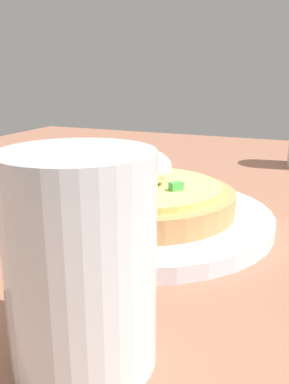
% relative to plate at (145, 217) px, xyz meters
% --- Properties ---
extents(dining_table, '(1.16, 0.88, 0.03)m').
position_rel_plate_xyz_m(dining_table, '(0.04, 0.12, -0.02)').
color(dining_table, '#97624A').
rests_on(dining_table, ground).
extents(plate, '(0.26, 0.26, 0.01)m').
position_rel_plate_xyz_m(plate, '(0.00, 0.00, 0.00)').
color(plate, white).
rests_on(plate, dining_table).
extents(pizza, '(0.18, 0.18, 0.06)m').
position_rel_plate_xyz_m(pizza, '(0.00, -0.00, 0.02)').
color(pizza, tan).
rests_on(pizza, plate).
extents(cup_near, '(0.08, 0.08, 0.12)m').
position_rel_plate_xyz_m(cup_near, '(-0.21, -0.05, 0.05)').
color(cup_near, silver).
rests_on(cup_near, dining_table).
extents(napkin, '(0.14, 0.14, 0.00)m').
position_rel_plate_xyz_m(napkin, '(0.31, 0.29, -0.01)').
color(napkin, '#304689').
rests_on(napkin, dining_table).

